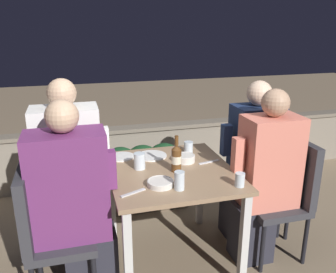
{
  "coord_description": "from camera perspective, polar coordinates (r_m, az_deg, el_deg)",
  "views": [
    {
      "loc": [
        -0.62,
        -2.18,
        1.72
      ],
      "look_at": [
        0.0,
        0.07,
        0.95
      ],
      "focal_mm": 38.0,
      "sensor_mm": 36.0,
      "label": 1
    }
  ],
  "objects": [
    {
      "name": "glass_cup_0",
      "position": [
        2.26,
        11.45,
        -6.82
      ],
      "size": [
        0.06,
        0.06,
        0.09
      ],
      "color": "silver",
      "rests_on": "dining_table"
    },
    {
      "name": "chair_right_far",
      "position": [
        3.03,
        16.21,
        -5.47
      ],
      "size": [
        0.41,
        0.41,
        0.9
      ],
      "color": "#333338",
      "rests_on": "ground_plane"
    },
    {
      "name": "chair_left_near",
      "position": [
        2.33,
        -19.3,
        -13.32
      ],
      "size": [
        0.41,
        0.41,
        0.9
      ],
      "color": "#333338",
      "rests_on": "ground_plane"
    },
    {
      "name": "glass_cup_3",
      "position": [
        2.76,
        3.3,
        -1.74
      ],
      "size": [
        0.07,
        0.07,
        0.09
      ],
      "color": "silver",
      "rests_on": "dining_table"
    },
    {
      "name": "person_purple_stripe",
      "position": [
        2.27,
        -14.61,
        -10.51
      ],
      "size": [
        0.52,
        0.26,
        1.3
      ],
      "color": "#282833",
      "rests_on": "ground_plane"
    },
    {
      "name": "plate_1",
      "position": [
        2.71,
        -2.62,
        -3.09
      ],
      "size": [
        0.23,
        0.23,
        0.01
      ],
      "color": "white",
      "rests_on": "dining_table"
    },
    {
      "name": "person_coral_top",
      "position": [
        2.63,
        15.22,
        -6.43
      ],
      "size": [
        0.48,
        0.26,
        1.28
      ],
      "color": "#282833",
      "rests_on": "ground_plane"
    },
    {
      "name": "fork_0",
      "position": [
        2.6,
        6.59,
        -4.1
      ],
      "size": [
        0.17,
        0.05,
        0.01
      ],
      "color": "silver",
      "rests_on": "dining_table"
    },
    {
      "name": "planter_hedge",
      "position": [
        3.4,
        -3.87,
        -5.75
      ],
      "size": [
        0.77,
        0.47,
        0.59
      ],
      "color": "brown",
      "rests_on": "ground_plane"
    },
    {
      "name": "bowl_0",
      "position": [
        2.23,
        -1.23,
        -7.41
      ],
      "size": [
        0.17,
        0.17,
        0.04
      ],
      "color": "silver",
      "rests_on": "dining_table"
    },
    {
      "name": "ground_plane",
      "position": [
        2.84,
        0.39,
        -18.9
      ],
      "size": [
        16.0,
        16.0,
        0.0
      ],
      "primitive_type": "plane",
      "color": "#847056"
    },
    {
      "name": "fork_1",
      "position": [
        2.16,
        -5.64,
        -8.98
      ],
      "size": [
        0.16,
        0.09,
        0.01
      ],
      "color": "silver",
      "rests_on": "dining_table"
    },
    {
      "name": "beer_bottle",
      "position": [
        2.41,
        1.35,
        -3.45
      ],
      "size": [
        0.07,
        0.07,
        0.25
      ],
      "color": "brown",
      "rests_on": "dining_table"
    },
    {
      "name": "chair_left_far",
      "position": [
        2.66,
        -18.86,
        -9.22
      ],
      "size": [
        0.41,
        0.41,
        0.9
      ],
      "color": "#333338",
      "rests_on": "ground_plane"
    },
    {
      "name": "parapet_wall",
      "position": [
        3.94,
        -5.33,
        -2.68
      ],
      "size": [
        9.0,
        0.18,
        0.62
      ],
      "color": "gray",
      "rests_on": "ground_plane"
    },
    {
      "name": "person_white_polo",
      "position": [
        2.58,
        -14.9,
        -6.02
      ],
      "size": [
        0.51,
        0.26,
        1.36
      ],
      "color": "#282833",
      "rests_on": "ground_plane"
    },
    {
      "name": "plate_0",
      "position": [
        2.71,
        -7.44,
        -3.23
      ],
      "size": [
        0.2,
        0.2,
        0.01
      ],
      "color": "white",
      "rests_on": "dining_table"
    },
    {
      "name": "glass_cup_2",
      "position": [
        2.17,
        1.84,
        -7.09
      ],
      "size": [
        0.06,
        0.06,
        0.12
      ],
      "color": "silver",
      "rests_on": "dining_table"
    },
    {
      "name": "person_navy_jumper",
      "position": [
        2.89,
        13.09,
        -3.85
      ],
      "size": [
        0.47,
        0.26,
        1.29
      ],
      "color": "#282833",
      "rests_on": "ground_plane"
    },
    {
      "name": "dining_table",
      "position": [
        2.51,
        0.42,
        -7.38
      ],
      "size": [
        0.85,
        0.92,
        0.73
      ],
      "color": "#937556",
      "rests_on": "ground_plane"
    },
    {
      "name": "glass_cup_1",
      "position": [
        2.47,
        -4.59,
        -3.94
      ],
      "size": [
        0.08,
        0.08,
        0.11
      ],
      "color": "silver",
      "rests_on": "dining_table"
    },
    {
      "name": "bowl_1",
      "position": [
        2.6,
        2.74,
        -3.44
      ],
      "size": [
        0.15,
        0.15,
        0.05
      ],
      "color": "silver",
      "rests_on": "dining_table"
    },
    {
      "name": "chair_right_near",
      "position": [
        2.77,
        18.55,
        -7.96
      ],
      "size": [
        0.41,
        0.41,
        0.9
      ],
      "color": "#333338",
      "rests_on": "ground_plane"
    }
  ]
}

